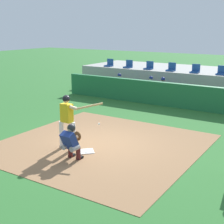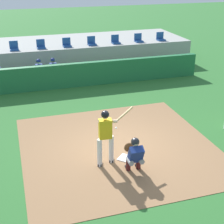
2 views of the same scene
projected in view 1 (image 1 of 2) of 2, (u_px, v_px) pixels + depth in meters
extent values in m
plane|color=#2D6B2D|center=(101.00, 145.00, 11.18)|extent=(80.00, 80.00, 0.00)
cube|color=#936B47|center=(101.00, 145.00, 11.18)|extent=(6.40, 6.40, 0.01)
cube|color=white|center=(87.00, 151.00, 10.52)|extent=(0.62, 0.62, 0.02)
cylinder|color=silver|center=(62.00, 135.00, 10.75)|extent=(0.15, 0.15, 0.92)
cylinder|color=silver|center=(73.00, 136.00, 10.63)|extent=(0.15, 0.15, 0.92)
cube|color=gold|center=(67.00, 113.00, 10.50)|extent=(0.40, 0.28, 0.60)
sphere|color=beige|center=(66.00, 100.00, 10.40)|extent=(0.21, 0.21, 0.21)
sphere|color=black|center=(66.00, 99.00, 10.39)|extent=(0.24, 0.24, 0.24)
cylinder|color=beige|center=(70.00, 107.00, 10.46)|extent=(0.57, 0.11, 0.18)
cylinder|color=beige|center=(73.00, 108.00, 10.30)|extent=(0.26, 0.23, 0.17)
cylinder|color=tan|center=(90.00, 106.00, 10.32)|extent=(0.73, 0.54, 0.24)
cube|color=black|center=(64.00, 146.00, 10.89)|extent=(0.20, 0.29, 0.09)
cube|color=black|center=(75.00, 148.00, 10.77)|extent=(0.20, 0.29, 0.09)
cylinder|color=gray|center=(67.00, 146.00, 9.86)|extent=(0.17, 0.33, 0.16)
cylinder|color=#4C1919|center=(70.00, 151.00, 10.03)|extent=(0.14, 0.14, 0.42)
cube|color=black|center=(72.00, 156.00, 10.12)|extent=(0.12, 0.24, 0.08)
cylinder|color=gray|center=(75.00, 148.00, 9.68)|extent=(0.17, 0.33, 0.16)
cylinder|color=#4C1919|center=(78.00, 153.00, 9.86)|extent=(0.14, 0.14, 0.42)
cube|color=black|center=(80.00, 158.00, 9.95)|extent=(0.12, 0.24, 0.08)
cube|color=navy|center=(69.00, 141.00, 9.68)|extent=(0.42, 0.45, 0.57)
cube|color=#2D2D33|center=(72.00, 139.00, 9.77)|extent=(0.39, 0.27, 0.45)
sphere|color=tan|center=(71.00, 129.00, 9.66)|extent=(0.21, 0.21, 0.21)
sphere|color=#232328|center=(71.00, 128.00, 9.67)|extent=(0.25, 0.25, 0.25)
cylinder|color=tan|center=(73.00, 138.00, 9.88)|extent=(0.12, 0.45, 0.10)
ellipsoid|color=brown|center=(77.00, 136.00, 10.08)|extent=(0.28, 0.13, 0.30)
sphere|color=white|center=(99.00, 124.00, 11.03)|extent=(0.07, 0.07, 0.07)
cube|color=#1E6638|center=(175.00, 95.00, 16.32)|extent=(13.00, 0.30, 1.20)
cube|color=olive|center=(182.00, 99.00, 17.23)|extent=(11.80, 0.44, 0.45)
cylinder|color=#939399|center=(115.00, 87.00, 19.04)|extent=(0.15, 0.40, 0.15)
cylinder|color=#939399|center=(114.00, 92.00, 18.94)|extent=(0.13, 0.13, 0.45)
cube|color=maroon|center=(113.00, 96.00, 18.94)|extent=(0.11, 0.24, 0.08)
cylinder|color=#939399|center=(119.00, 88.00, 18.90)|extent=(0.15, 0.40, 0.15)
cylinder|color=#939399|center=(117.00, 93.00, 18.80)|extent=(0.13, 0.13, 0.45)
cube|color=maroon|center=(117.00, 96.00, 18.81)|extent=(0.11, 0.24, 0.08)
cube|color=navy|center=(119.00, 83.00, 19.08)|extent=(0.36, 0.22, 0.54)
sphere|color=tan|center=(119.00, 76.00, 18.98)|extent=(0.20, 0.20, 0.20)
sphere|color=navy|center=(119.00, 75.00, 18.97)|extent=(0.22, 0.22, 0.22)
cylinder|color=tan|center=(115.00, 84.00, 19.10)|extent=(0.09, 0.41, 0.22)
cylinder|color=tan|center=(121.00, 85.00, 18.89)|extent=(0.09, 0.41, 0.22)
cylinder|color=#939399|center=(147.00, 91.00, 17.98)|extent=(0.15, 0.40, 0.15)
cylinder|color=#939399|center=(145.00, 96.00, 17.88)|extent=(0.13, 0.13, 0.45)
cube|color=maroon|center=(144.00, 100.00, 17.88)|extent=(0.11, 0.24, 0.08)
cylinder|color=#939399|center=(151.00, 91.00, 17.84)|extent=(0.15, 0.40, 0.15)
cylinder|color=#939399|center=(149.00, 97.00, 17.74)|extent=(0.13, 0.13, 0.45)
cube|color=maroon|center=(149.00, 100.00, 17.75)|extent=(0.11, 0.24, 0.08)
cube|color=navy|center=(151.00, 86.00, 18.02)|extent=(0.36, 0.22, 0.54)
sphere|color=beige|center=(151.00, 79.00, 17.92)|extent=(0.20, 0.20, 0.20)
sphere|color=navy|center=(151.00, 78.00, 17.91)|extent=(0.22, 0.22, 0.22)
cylinder|color=beige|center=(146.00, 88.00, 18.04)|extent=(0.09, 0.41, 0.22)
cylinder|color=beige|center=(153.00, 88.00, 17.83)|extent=(0.09, 0.41, 0.22)
cylinder|color=#939399|center=(159.00, 92.00, 17.60)|extent=(0.15, 0.40, 0.15)
cylinder|color=#939399|center=(157.00, 98.00, 17.50)|extent=(0.13, 0.13, 0.45)
cube|color=maroon|center=(156.00, 101.00, 17.51)|extent=(0.11, 0.24, 0.08)
cylinder|color=#939399|center=(163.00, 93.00, 17.46)|extent=(0.15, 0.40, 0.15)
cylinder|color=#939399|center=(161.00, 98.00, 17.37)|extent=(0.13, 0.13, 0.45)
cube|color=maroon|center=(161.00, 102.00, 17.37)|extent=(0.11, 0.24, 0.08)
cube|color=navy|center=(163.00, 87.00, 17.64)|extent=(0.36, 0.22, 0.54)
sphere|color=brown|center=(163.00, 80.00, 17.54)|extent=(0.20, 0.20, 0.20)
sphere|color=navy|center=(163.00, 79.00, 17.53)|extent=(0.22, 0.22, 0.22)
cylinder|color=brown|center=(158.00, 89.00, 17.66)|extent=(0.09, 0.41, 0.22)
cylinder|color=brown|center=(165.00, 90.00, 17.45)|extent=(0.09, 0.41, 0.22)
cube|color=#9E9E99|center=(203.00, 81.00, 19.88)|extent=(15.00, 4.40, 1.40)
cube|color=#1E478C|center=(109.00, 66.00, 21.41)|extent=(0.46, 0.46, 0.08)
cube|color=#1E478C|center=(110.00, 62.00, 21.52)|extent=(0.46, 0.06, 0.40)
cube|color=#1E478C|center=(128.00, 67.00, 20.66)|extent=(0.46, 0.46, 0.08)
cube|color=#1E478C|center=(129.00, 63.00, 20.76)|extent=(0.46, 0.06, 0.40)
cube|color=#1E478C|center=(148.00, 69.00, 19.90)|extent=(0.46, 0.46, 0.08)
cube|color=#1E478C|center=(150.00, 64.00, 20.01)|extent=(0.46, 0.06, 0.40)
cube|color=#1E478C|center=(171.00, 70.00, 19.15)|extent=(0.46, 0.46, 0.08)
cube|color=#1E478C|center=(172.00, 66.00, 19.25)|extent=(0.46, 0.06, 0.40)
cube|color=#1E478C|center=(195.00, 72.00, 18.39)|extent=(0.46, 0.46, 0.08)
cube|color=#1E478C|center=(196.00, 67.00, 18.50)|extent=(0.46, 0.06, 0.40)
cube|color=#1E478C|center=(221.00, 74.00, 17.64)|extent=(0.46, 0.46, 0.08)
cube|color=#1E478C|center=(222.00, 69.00, 17.74)|extent=(0.46, 0.06, 0.40)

